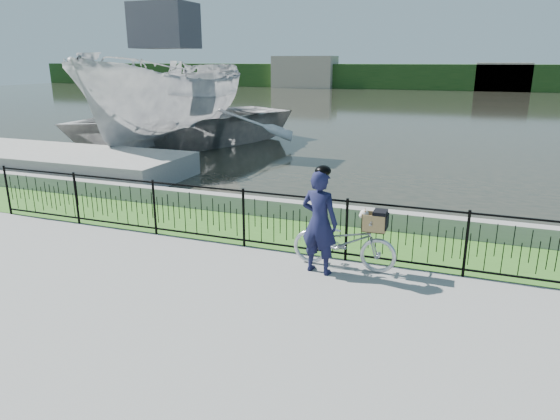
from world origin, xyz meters
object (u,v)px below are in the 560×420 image
at_px(dock, 40,160).
at_px(boat_far, 179,121).
at_px(boat_near, 169,101).
at_px(bicycle_rig, 345,241).
at_px(cyclist, 319,221).

bearing_deg(dock, boat_far, 76.60).
relative_size(boat_near, boat_far, 0.79).
bearing_deg(bicycle_rig, boat_far, 132.91).
bearing_deg(bicycle_rig, cyclist, -137.63).
xyz_separation_m(bicycle_rig, boat_near, (-9.10, 8.92, 1.47)).
bearing_deg(boat_near, cyclist, -46.63).
distance_m(cyclist, boat_near, 12.77).
bearing_deg(boat_far, boat_near, -70.52).
height_order(bicycle_rig, boat_near, boat_near).
height_order(dock, boat_near, boat_near).
height_order(bicycle_rig, cyclist, cyclist).
xyz_separation_m(cyclist, boat_far, (-9.24, 10.66, 0.12)).
bearing_deg(boat_far, bicycle_rig, -47.09).
xyz_separation_m(bicycle_rig, boat_far, (-9.60, 10.33, 0.54)).
bearing_deg(boat_near, boat_far, 109.48).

